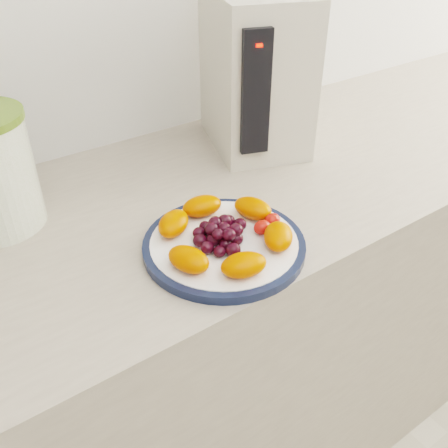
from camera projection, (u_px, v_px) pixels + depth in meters
counter at (191, 358)px, 1.20m from camera, size 3.50×0.60×0.90m
cabinet_face at (191, 366)px, 1.22m from camera, size 3.48×0.58×0.84m
plate_rim at (224, 245)px, 0.81m from camera, size 0.26×0.26×0.01m
plate_face at (224, 245)px, 0.81m from camera, size 0.24×0.24×0.02m
appliance_body at (256, 72)px, 1.06m from camera, size 0.26×0.30×0.32m
appliance_panel at (255, 94)px, 0.94m from camera, size 0.06×0.04×0.24m
appliance_led at (259, 45)px, 0.88m from camera, size 0.01×0.01×0.01m
fruit_plate at (224, 232)px, 0.80m from camera, size 0.23×0.23×0.04m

